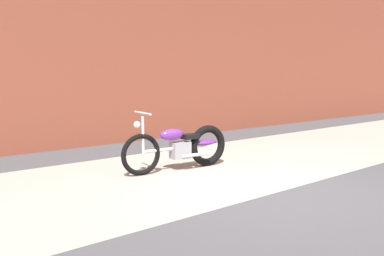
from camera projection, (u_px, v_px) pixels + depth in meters
ground_plane at (277, 193)px, 5.29m from camera, size 80.00×80.00×0.00m
sidewalk_slab at (197, 169)px, 6.66m from camera, size 36.00×3.50×0.01m
brick_building_wall at (105, 6)px, 8.93m from camera, size 36.00×0.50×6.45m
motorcycle_purple at (184, 146)px, 6.59m from camera, size 2.01×0.59×1.03m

